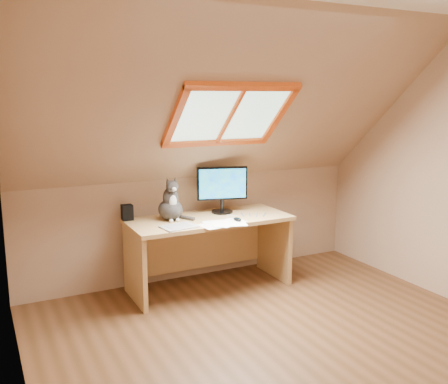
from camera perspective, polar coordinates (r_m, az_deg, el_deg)
ground at (r=3.73m, az=8.34°, el=-17.68°), size 3.50×3.50×0.00m
room_shell at (r=3.22m, az=10.00°, el=4.58°), size 3.52×3.52×2.41m
desk at (r=4.70m, az=-2.07°, el=-5.29°), size 1.49×0.65×0.68m
monitor at (r=4.71m, az=-0.21°, el=0.64°), size 0.47×0.20×0.44m
cat at (r=4.50m, az=-6.12°, el=-1.41°), size 0.22×0.26×0.40m
desk_speaker at (r=4.56m, az=-11.01°, el=-2.30°), size 0.10×0.10×0.14m
graphics_tablet at (r=4.26m, az=-5.16°, el=-3.98°), size 0.31×0.24×0.01m
mouse at (r=4.45m, az=1.53°, el=-3.15°), size 0.07×0.11×0.03m
papers at (r=4.35m, az=-0.55°, el=-3.66°), size 0.35×0.30×0.01m
cables at (r=4.62m, az=2.48°, el=-2.77°), size 0.51×0.26×0.01m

